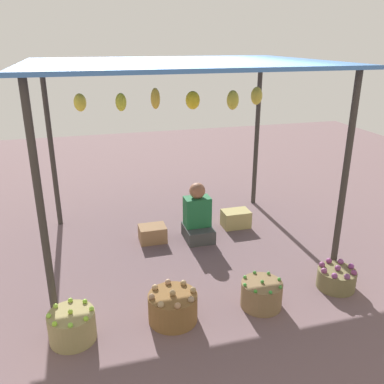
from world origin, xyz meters
TOP-DOWN VIEW (x-y plane):
  - ground_plane at (0.00, 0.00)m, footprint 14.00×14.00m
  - market_stall_structure at (0.01, 0.01)m, footprint 3.34×2.55m
  - vendor_person at (0.28, 0.14)m, footprint 0.36×0.44m
  - basket_limes at (-1.36, -1.47)m, footprint 0.42×0.42m
  - basket_potatoes at (-0.43, -1.44)m, footprint 0.47×0.47m
  - basket_green_chilies at (0.47, -1.47)m, footprint 0.41×0.41m
  - basket_purple_onions at (1.39, -1.38)m, footprint 0.41×0.41m
  - wooden_crate_near_vendor at (-0.32, 0.22)m, footprint 0.35×0.27m
  - wooden_crate_stacked_rear at (0.91, 0.35)m, footprint 0.38×0.27m

SIDE VIEW (x-z plane):
  - ground_plane at x=0.00m, z-range 0.00..0.00m
  - wooden_crate_near_vendor at x=-0.32m, z-range 0.00..0.21m
  - basket_purple_onions at x=1.39m, z-range -0.02..0.25m
  - wooden_crate_stacked_rear at x=0.91m, z-range 0.00..0.24m
  - basket_green_chilies at x=0.47m, z-range -0.01..0.28m
  - basket_limes at x=-1.36m, z-range -0.02..0.30m
  - basket_potatoes at x=-0.43m, z-range -0.02..0.31m
  - vendor_person at x=0.28m, z-range -0.09..0.69m
  - market_stall_structure at x=0.01m, z-range 0.98..3.28m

